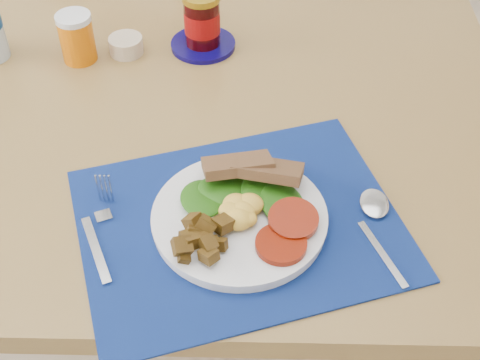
{
  "coord_description": "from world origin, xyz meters",
  "views": [
    {
      "loc": [
        0.22,
        -0.71,
        1.5
      ],
      "look_at": [
        0.21,
        -0.01,
        0.8
      ],
      "focal_mm": 50.0,
      "sensor_mm": 36.0,
      "label": 1
    }
  ],
  "objects": [
    {
      "name": "table",
      "position": [
        0.0,
        0.2,
        0.67
      ],
      "size": [
        1.4,
        0.9,
        0.75
      ],
      "color": "brown",
      "rests_on": "ground"
    },
    {
      "name": "jam_on_saucer",
      "position": [
        0.13,
        0.42,
        0.8
      ],
      "size": [
        0.13,
        0.13,
        0.12
      ],
      "color": "#090447",
      "rests_on": "table"
    },
    {
      "name": "fork",
      "position": [
        0.0,
        -0.07,
        0.76
      ],
      "size": [
        0.06,
        0.18,
        0.0
      ],
      "rotation": [
        0.0,
        0.0,
        0.42
      ],
      "color": "#B2B5BA",
      "rests_on": "placemat"
    },
    {
      "name": "chair_far",
      "position": [
        -0.05,
        0.8,
        0.56
      ],
      "size": [
        0.53,
        0.52,
        1.1
      ],
      "rotation": [
        0.0,
        0.0,
        2.75
      ],
      "color": "brown",
      "rests_on": "ground"
    },
    {
      "name": "spoon",
      "position": [
        0.41,
        -0.04,
        0.76
      ],
      "size": [
        0.06,
        0.19,
        0.01
      ],
      "rotation": [
        0.0,
        0.0,
        0.39
      ],
      "color": "#B2B5BA",
      "rests_on": "placemat"
    },
    {
      "name": "placemat",
      "position": [
        0.21,
        -0.05,
        0.75
      ],
      "size": [
        0.56,
        0.49,
        0.0
      ],
      "primitive_type": "cube",
      "rotation": [
        0.0,
        0.0,
        0.31
      ],
      "color": "#040830",
      "rests_on": "table"
    },
    {
      "name": "breakfast_plate",
      "position": [
        0.2,
        -0.05,
        0.77
      ],
      "size": [
        0.26,
        0.26,
        0.06
      ],
      "rotation": [
        0.0,
        0.0,
        0.05
      ],
      "color": "silver",
      "rests_on": "placemat"
    },
    {
      "name": "juice_glass",
      "position": [
        -0.11,
        0.38,
        0.8
      ],
      "size": [
        0.07,
        0.07,
        0.09
      ],
      "primitive_type": "cylinder",
      "color": "#D26305",
      "rests_on": "table"
    },
    {
      "name": "ramekin",
      "position": [
        -0.02,
        0.4,
        0.77
      ],
      "size": [
        0.07,
        0.07,
        0.03
      ],
      "primitive_type": "cylinder",
      "color": "#C9B494",
      "rests_on": "table"
    }
  ]
}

